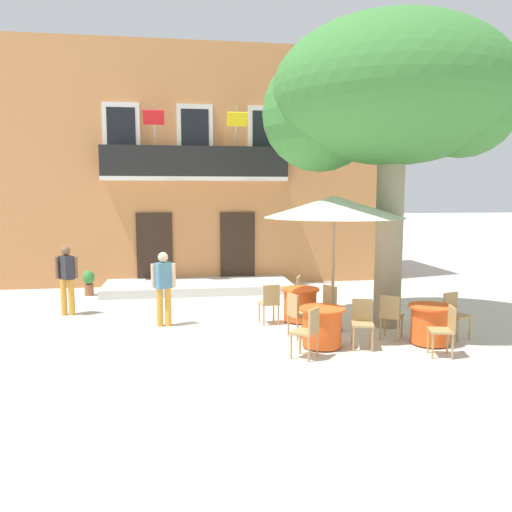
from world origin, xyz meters
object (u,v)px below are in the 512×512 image
(cafe_table_near_tree, at_px, (300,304))
(cafe_chair_near_tree_2, at_px, (270,301))
(cafe_chair_middle_1, at_px, (391,314))
(cafe_table_front, at_px, (322,327))
(cafe_chair_front_0, at_px, (308,329))
(cafe_chair_near_tree_1, at_px, (303,292))
(pedestrian_mid_plaza, at_px, (164,285))
(cafe_chair_middle_2, at_px, (445,327))
(pedestrian_near_entrance, at_px, (67,276))
(cafe_chair_near_tree_0, at_px, (326,304))
(cafe_umbrella, at_px, (334,207))
(cafe_chair_front_2, at_px, (297,312))
(cafe_chair_front_1, at_px, (362,320))
(plane_tree, at_px, (389,98))
(cafe_chair_middle_0, at_px, (454,312))
(cafe_table_middle, at_px, (431,324))
(ground_planter_left, at_px, (89,281))

(cafe_table_near_tree, relative_size, cafe_chair_near_tree_2, 0.95)
(cafe_chair_near_tree_2, xyz_separation_m, cafe_chair_middle_1, (2.16, -1.54, 0.00))
(cafe_table_front, relative_size, cafe_chair_front_0, 0.95)
(cafe_chair_near_tree_1, relative_size, cafe_table_front, 1.05)
(cafe_chair_near_tree_2, bearing_deg, pedestrian_mid_plaza, 174.52)
(cafe_table_near_tree, relative_size, cafe_chair_middle_2, 0.95)
(cafe_table_front, relative_size, pedestrian_near_entrance, 0.52)
(cafe_chair_near_tree_0, bearing_deg, cafe_umbrella, -81.12)
(cafe_table_near_tree, distance_m, cafe_chair_front_2, 1.37)
(cafe_chair_middle_2, xyz_separation_m, pedestrian_mid_plaza, (-5.01, 2.89, 0.39))
(cafe_table_front, bearing_deg, pedestrian_near_entrance, 147.25)
(cafe_chair_near_tree_0, distance_m, cafe_chair_front_1, 1.52)
(cafe_table_front, bearing_deg, cafe_chair_near_tree_0, 70.61)
(plane_tree, distance_m, cafe_chair_near_tree_2, 5.01)
(cafe_chair_middle_1, relative_size, cafe_chair_front_0, 1.00)
(cafe_chair_front_1, xyz_separation_m, pedestrian_mid_plaza, (-3.74, 2.16, 0.39))
(cafe_chair_near_tree_2, distance_m, cafe_chair_front_0, 2.44)
(cafe_chair_middle_0, distance_m, pedestrian_mid_plaza, 6.08)
(cafe_table_near_tree, relative_size, pedestrian_near_entrance, 0.52)
(cafe_chair_near_tree_1, relative_size, cafe_chair_front_2, 1.00)
(cafe_chair_middle_0, relative_size, cafe_umbrella, 0.31)
(cafe_chair_middle_2, bearing_deg, cafe_chair_front_2, 146.61)
(cafe_table_middle, height_order, cafe_chair_front_1, cafe_chair_front_1)
(pedestrian_near_entrance, xyz_separation_m, pedestrian_mid_plaza, (2.31, -1.39, -0.02))
(cafe_chair_middle_1, distance_m, ground_planter_left, 8.68)
(cafe_chair_near_tree_2, distance_m, cafe_chair_front_2, 1.18)
(cafe_chair_middle_2, xyz_separation_m, cafe_table_front, (-2.01, 0.87, -0.14))
(cafe_chair_near_tree_0, relative_size, cafe_chair_middle_1, 1.00)
(cafe_chair_front_2, bearing_deg, ground_planter_left, 133.69)
(cafe_table_middle, height_order, pedestrian_near_entrance, pedestrian_near_entrance)
(cafe_table_middle, distance_m, cafe_chair_front_1, 1.39)
(pedestrian_near_entrance, bearing_deg, cafe_chair_front_2, -28.79)
(cafe_chair_near_tree_2, distance_m, cafe_chair_middle_2, 3.79)
(pedestrian_mid_plaza, bearing_deg, cafe_chair_near_tree_1, 11.60)
(cafe_chair_middle_0, relative_size, cafe_chair_front_2, 1.00)
(cafe_table_near_tree, distance_m, cafe_chair_middle_1, 2.24)
(cafe_chair_near_tree_1, relative_size, ground_planter_left, 1.26)
(cafe_chair_near_tree_0, bearing_deg, cafe_chair_middle_1, -47.83)
(cafe_chair_middle_0, height_order, cafe_table_front, cafe_chair_middle_0)
(plane_tree, relative_size, pedestrian_mid_plaza, 4.00)
(plane_tree, height_order, cafe_table_front, plane_tree)
(cafe_chair_middle_0, bearing_deg, pedestrian_mid_plaza, 162.64)
(cafe_chair_middle_0, distance_m, cafe_chair_middle_1, 1.32)
(cafe_chair_middle_2, distance_m, cafe_chair_front_0, 2.45)
(cafe_umbrella, relative_size, pedestrian_near_entrance, 1.75)
(cafe_table_near_tree, bearing_deg, cafe_chair_front_0, -100.38)
(plane_tree, distance_m, pedestrian_near_entrance, 8.35)
(cafe_chair_middle_2, height_order, cafe_chair_front_1, same)
(cafe_table_middle, bearing_deg, cafe_chair_front_2, 161.98)
(cafe_table_near_tree, distance_m, cafe_umbrella, 2.45)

